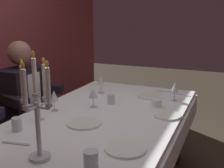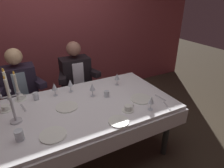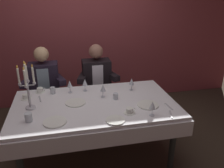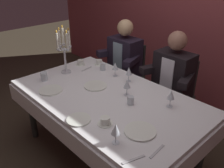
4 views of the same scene
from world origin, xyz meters
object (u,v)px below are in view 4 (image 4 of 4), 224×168
object	(u,v)px
dinner_plate_0	(140,131)
seated_diner_1	(174,74)
seated_diner_0	(125,57)
coffee_cup_0	(99,63)
wine_glass_1	(129,71)
wine_glass_3	(127,84)
water_tumbler_1	(131,100)
wine_glass_4	(171,95)
water_tumbler_2	(103,67)
dinner_plate_1	(79,120)
dinner_plate_2	(95,86)
coffee_cup_1	(105,121)
candelabra	(64,51)
coffee_cup_2	(81,63)
wine_glass_0	(116,130)
wine_glass_2	(115,67)
dining_table	(107,106)
water_tumbler_0	(44,76)
dinner_plate_3	(51,90)

from	to	relation	value
dinner_plate_0	seated_diner_1	distance (m)	1.17
seated_diner_0	coffee_cup_0	bearing A→B (deg)	-93.45
wine_glass_1	seated_diner_1	xyz separation A→B (m)	(0.23, 0.51, -0.12)
wine_glass_3	water_tumbler_1	distance (m)	0.19
seated_diner_0	wine_glass_4	bearing A→B (deg)	-28.13
wine_glass_1	water_tumbler_2	distance (m)	0.42
wine_glass_3	dinner_plate_1	bearing A→B (deg)	-87.74
wine_glass_1	water_tumbler_2	bearing A→B (deg)	-179.67
coffee_cup_0	seated_diner_1	size ratio (longest dim) A/B	0.11
dinner_plate_2	coffee_cup_1	world-z (taller)	coffee_cup_1
wine_glass_3	coffee_cup_1	bearing A→B (deg)	-65.76
candelabra	seated_diner_0	world-z (taller)	candelabra
candelabra	coffee_cup_2	size ratio (longest dim) A/B	4.18
dinner_plate_1	wine_glass_0	world-z (taller)	wine_glass_0
wine_glass_4	coffee_cup_0	bearing A→B (deg)	171.23
candelabra	wine_glass_2	world-z (taller)	candelabra
dinner_plate_0	dining_table	bearing A→B (deg)	161.50
wine_glass_4	coffee_cup_0	xyz separation A→B (m)	(-1.18, 0.18, -0.09)
dining_table	wine_glass_3	size ratio (longest dim) A/B	11.83
candelabra	wine_glass_0	world-z (taller)	candelabra
wine_glass_0	water_tumbler_1	size ratio (longest dim) A/B	2.13
dinner_plate_0	wine_glass_4	xyz separation A→B (m)	(-0.06, 0.47, 0.11)
water_tumbler_2	water_tumbler_1	bearing A→B (deg)	-23.54
wine_glass_3	seated_diner_0	size ratio (longest dim) A/B	0.13
wine_glass_3	seated_diner_0	xyz separation A→B (m)	(-0.75, 0.75, -0.12)
dinner_plate_0	wine_glass_2	xyz separation A→B (m)	(-0.86, 0.56, 0.11)
dinner_plate_0	seated_diner_0	world-z (taller)	seated_diner_0
dining_table	coffee_cup_2	bearing A→B (deg)	160.69
candelabra	coffee_cup_0	xyz separation A→B (m)	(0.08, 0.44, -0.23)
wine_glass_3	wine_glass_1	bearing A→B (deg)	130.17
coffee_cup_2	water_tumbler_2	bearing A→B (deg)	15.81
dining_table	coffee_cup_2	world-z (taller)	coffee_cup_2
water_tumbler_0	dining_table	bearing A→B (deg)	21.15
coffee_cup_1	dinner_plate_3	bearing A→B (deg)	-177.95
water_tumbler_1	seated_diner_1	size ratio (longest dim) A/B	0.06
candelabra	dinner_plate_2	world-z (taller)	candelabra
wine_glass_1	wine_glass_2	xyz separation A→B (m)	(-0.20, -0.01, 0.00)
coffee_cup_0	coffee_cup_2	bearing A→B (deg)	-132.45
wine_glass_0	wine_glass_2	size ratio (longest dim) A/B	1.00
candelabra	dinner_plate_1	xyz separation A→B (m)	(0.87, -0.46, -0.25)
wine_glass_2	seated_diner_0	bearing A→B (deg)	124.03
water_tumbler_2	coffee_cup_1	size ratio (longest dim) A/B	0.66
seated_diner_1	wine_glass_2	bearing A→B (deg)	-128.94
dining_table	dinner_plate_1	xyz separation A→B (m)	(0.15, -0.45, 0.13)
dinner_plate_2	water_tumbler_1	xyz separation A→B (m)	(0.49, 0.01, 0.03)
wine_glass_0	water_tumbler_1	xyz separation A→B (m)	(-0.29, 0.46, -0.08)
dinner_plate_2	wine_glass_2	size ratio (longest dim) A/B	1.44
water_tumbler_2	dinner_plate_0	bearing A→B (deg)	-27.86
wine_glass_3	dinner_plate_3	bearing A→B (deg)	-139.60
water_tumbler_0	coffee_cup_1	world-z (taller)	water_tumbler_0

